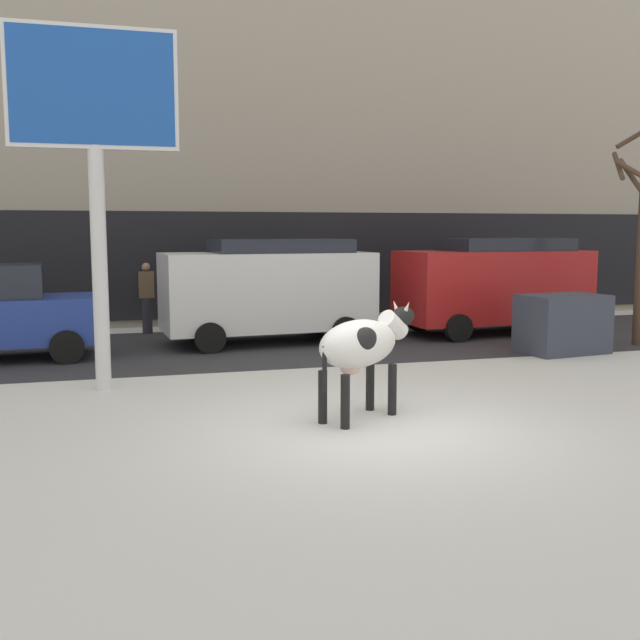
{
  "coord_description": "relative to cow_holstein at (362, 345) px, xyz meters",
  "views": [
    {
      "loc": [
        -3.19,
        -8.61,
        2.51
      ],
      "look_at": [
        -0.04,
        2.5,
        1.1
      ],
      "focal_mm": 41.25,
      "sensor_mm": 36.0,
      "label": 1
    }
  ],
  "objects": [
    {
      "name": "ground_plane",
      "position": [
        0.02,
        -0.52,
        -1.0
      ],
      "size": [
        120.0,
        120.0,
        0.0
      ],
      "primitive_type": "plane",
      "color": "white"
    },
    {
      "name": "car_red_van",
      "position": [
        5.77,
        6.88,
        0.24
      ],
      "size": [
        4.72,
        2.36,
        2.32
      ],
      "color": "red",
      "rests_on": "ground"
    },
    {
      "name": "building_facade",
      "position": [
        0.02,
        13.39,
        5.48
      ],
      "size": [
        44.0,
        6.1,
        13.0
      ],
      "color": "#A39989",
      "rests_on": "ground"
    },
    {
      "name": "car_blue_hatchback",
      "position": [
        -5.26,
        6.14,
        -0.07
      ],
      "size": [
        3.61,
        2.11,
        1.86
      ],
      "color": "#233D9E",
      "rests_on": "ground"
    },
    {
      "name": "car_white_van",
      "position": [
        0.18,
        6.89,
        0.24
      ],
      "size": [
        4.72,
        2.36,
        2.32
      ],
      "color": "white",
      "rests_on": "ground"
    },
    {
      "name": "pedestrian_near_billboard",
      "position": [
        -2.37,
        9.14,
        -0.12
      ],
      "size": [
        0.36,
        0.24,
        1.73
      ],
      "color": "#282833",
      "rests_on": "ground"
    },
    {
      "name": "dumpster",
      "position": [
        5.72,
        3.92,
        -0.4
      ],
      "size": [
        1.83,
        1.31,
        1.2
      ],
      "primitive_type": "cube",
      "rotation": [
        0.0,
        0.0,
        0.13
      ],
      "color": "#383D4C",
      "rests_on": "ground"
    },
    {
      "name": "billboard",
      "position": [
        -3.35,
        2.81,
        3.31
      ],
      "size": [
        2.52,
        0.24,
        5.56
      ],
      "color": "silver",
      "rests_on": "ground"
    },
    {
      "name": "road_strip",
      "position": [
        0.02,
        6.49,
        -1.0
      ],
      "size": [
        60.0,
        5.6,
        0.01
      ],
      "primitive_type": "cube",
      "color": "#333338",
      "rests_on": "ground"
    },
    {
      "name": "cow_holstein",
      "position": [
        0.0,
        0.0,
        0.0
      ],
      "size": [
        1.83,
        1.34,
        1.54
      ],
      "color": "silver",
      "rests_on": "ground"
    }
  ]
}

